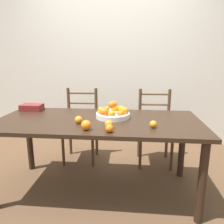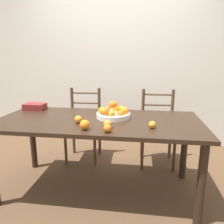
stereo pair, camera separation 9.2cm
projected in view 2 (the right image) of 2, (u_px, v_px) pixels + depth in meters
The scene contains 12 objects.
ground_plane at pixel (99, 189), 2.30m from camera, with size 12.00×12.00×0.00m, color brown.
wall_back at pixel (116, 61), 3.39m from camera, with size 8.00×0.06×2.60m.
dining_table at pixel (98, 128), 2.14m from camera, with size 1.97×0.91×0.77m.
fruit_bowl at pixel (113, 113), 2.17m from camera, with size 0.34×0.34×0.17m.
orange_loose_0 at pixel (108, 124), 1.84m from camera, with size 0.07×0.07×0.07m.
orange_loose_1 at pixel (78, 119), 1.99m from camera, with size 0.07×0.07×0.07m.
orange_loose_2 at pixel (152, 125), 1.84m from camera, with size 0.06×0.06×0.06m.
orange_loose_3 at pixel (85, 125), 1.81m from camera, with size 0.08×0.08×0.08m.
orange_loose_4 at pixel (107, 128), 1.74m from camera, with size 0.07×0.07×0.07m.
chair_left at pixel (84, 125), 2.93m from camera, with size 0.43×0.41×0.96m.
chair_right at pixel (157, 129), 2.80m from camera, with size 0.43×0.41×0.96m.
book_stack at pixel (35, 107), 2.52m from camera, with size 0.23×0.16×0.07m.
Camera 2 is at (0.42, -2.00, 1.34)m, focal length 35.00 mm.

